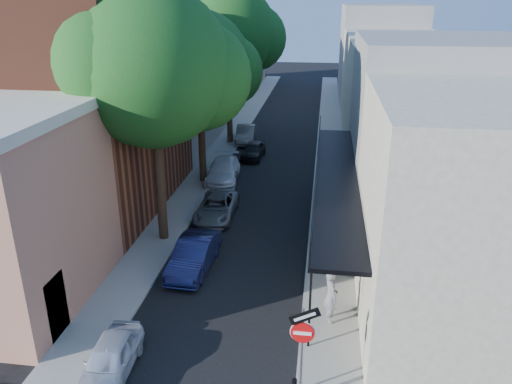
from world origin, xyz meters
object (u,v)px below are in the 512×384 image
(parked_car_a, at_px, (110,359))
(parked_car_d, at_px, (223,171))
(parked_car_b, at_px, (194,255))
(pedestrian, at_px, (331,296))
(oak_mid, at_px, (206,66))
(parked_car_e, at_px, (253,150))
(sign_post, at_px, (303,336))
(parked_car_f, at_px, (246,134))
(parked_car_c, at_px, (217,207))
(oak_near, at_px, (163,70))
(oak_far, at_px, (235,33))

(parked_car_a, height_order, parked_car_d, parked_car_d)
(parked_car_b, bearing_deg, pedestrian, -25.72)
(oak_mid, bearing_deg, parked_car_b, -80.73)
(oak_mid, bearing_deg, parked_car_e, 68.54)
(pedestrian, bearing_deg, sign_post, 148.88)
(oak_mid, relative_size, parked_car_f, 2.53)
(sign_post, distance_m, oak_mid, 19.14)
(parked_car_c, distance_m, parked_car_d, 5.56)
(parked_car_c, bearing_deg, oak_near, -121.29)
(sign_post, distance_m, oak_far, 27.80)
(parked_car_a, xyz_separation_m, parked_car_c, (0.75, 11.84, 0.00))
(parked_car_a, relative_size, parked_car_c, 0.81)
(parked_car_d, relative_size, pedestrian, 2.29)
(parked_car_c, height_order, pedestrian, pedestrian)
(oak_mid, relative_size, pedestrian, 5.09)
(sign_post, bearing_deg, parked_car_d, 108.33)
(parked_car_a, relative_size, parked_car_b, 0.82)
(parked_car_c, xyz_separation_m, pedestrian, (5.83, -8.34, 0.56))
(oak_far, distance_m, parked_car_d, 11.74)
(oak_far, height_order, parked_car_f, oak_far)
(oak_far, bearing_deg, oak_near, -90.04)
(oak_far, bearing_deg, parked_car_c, -84.03)
(oak_near, relative_size, parked_car_b, 2.83)
(oak_far, height_order, parked_car_d, oak_far)
(parked_car_e, relative_size, parked_car_f, 0.85)
(parked_car_c, xyz_separation_m, parked_car_d, (-0.75, 5.51, 0.10))
(parked_car_c, xyz_separation_m, parked_car_f, (-0.75, 14.49, 0.10))
(oak_mid, xyz_separation_m, parked_car_b, (1.75, -10.70, -6.39))
(parked_car_b, distance_m, parked_car_d, 10.86)
(oak_mid, relative_size, parked_car_e, 2.96)
(oak_mid, height_order, parked_car_e, oak_mid)
(parked_car_a, xyz_separation_m, parked_car_b, (0.93, 6.52, 0.10))
(oak_far, xyz_separation_m, parked_car_c, (1.51, -14.42, -7.69))
(oak_mid, height_order, parked_car_c, oak_mid)
(oak_near, height_order, pedestrian, oak_near)
(parked_car_a, xyz_separation_m, parked_car_d, (0.00, 17.35, 0.10))
(sign_post, height_order, parked_car_c, sign_post)
(parked_car_f, distance_m, pedestrian, 23.77)
(parked_car_c, distance_m, parked_car_e, 10.47)
(parked_car_a, relative_size, parked_car_f, 0.82)
(sign_post, bearing_deg, oak_far, 103.91)
(parked_car_c, height_order, parked_car_f, parked_car_f)
(oak_near, bearing_deg, oak_far, 89.96)
(oak_far, distance_m, parked_car_c, 16.42)
(oak_near, xyz_separation_m, parked_car_d, (0.77, 8.09, -7.21))
(sign_post, height_order, parked_car_d, sign_post)
(sign_post, distance_m, parked_car_f, 27.02)
(parked_car_c, bearing_deg, sign_post, -67.95)
(parked_car_a, xyz_separation_m, parked_car_f, (0.00, 26.33, 0.10))
(oak_near, height_order, parked_car_b, oak_near)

